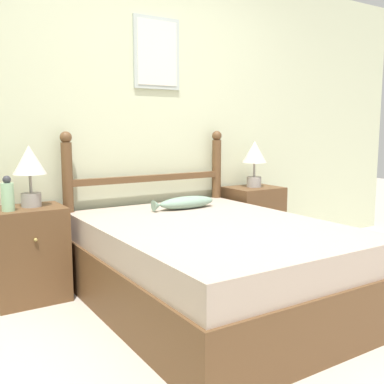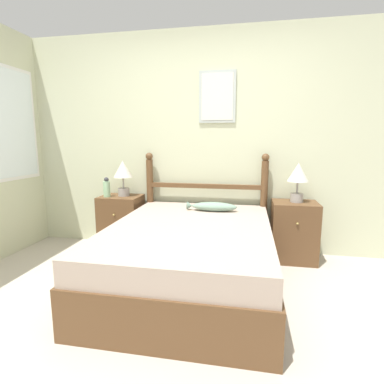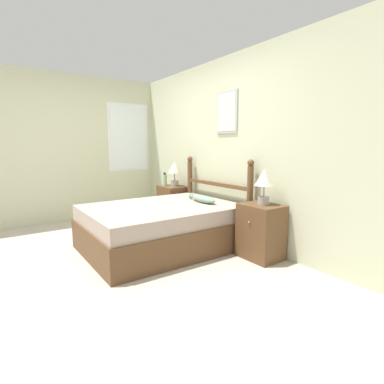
% 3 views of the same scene
% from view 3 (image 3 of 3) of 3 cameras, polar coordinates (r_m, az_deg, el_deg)
% --- Properties ---
extents(ground_plane, '(16.00, 16.00, 0.00)m').
position_cam_3_polar(ground_plane, '(3.85, -15.62, -11.78)').
color(ground_plane, '#B7AD9E').
extents(wall_back, '(6.40, 0.08, 2.55)m').
position_cam_3_polar(wall_back, '(4.47, 5.23, 8.09)').
color(wall_back, beige).
rests_on(wall_back, ground_plane).
extents(wall_left, '(0.08, 6.40, 2.55)m').
position_cam_3_polar(wall_left, '(5.67, -23.21, 7.57)').
color(wall_left, beige).
rests_on(wall_left, ground_plane).
extents(bed, '(1.43, 1.91, 0.57)m').
position_cam_3_polar(bed, '(3.96, -5.80, -6.63)').
color(bed, brown).
rests_on(bed, ground_plane).
extents(headboard, '(1.44, 0.09, 1.16)m').
position_cam_3_polar(headboard, '(4.40, 4.61, -0.42)').
color(headboard, brown).
rests_on(headboard, ground_plane).
extents(nightstand_left, '(0.47, 0.41, 0.65)m').
position_cam_3_polar(nightstand_left, '(5.18, -3.66, -2.42)').
color(nightstand_left, brown).
rests_on(nightstand_left, ground_plane).
extents(nightstand_right, '(0.47, 0.41, 0.65)m').
position_cam_3_polar(nightstand_right, '(3.66, 12.98, -7.35)').
color(nightstand_right, brown).
rests_on(nightstand_right, ground_plane).
extents(table_lamp_left, '(0.22, 0.22, 0.42)m').
position_cam_3_polar(table_lamp_left, '(5.07, -3.34, 4.27)').
color(table_lamp_left, gray).
rests_on(table_lamp_left, nightstand_left).
extents(table_lamp_right, '(0.22, 0.22, 0.42)m').
position_cam_3_polar(table_lamp_right, '(3.55, 13.60, 2.09)').
color(table_lamp_right, gray).
rests_on(table_lamp_right, nightstand_right).
extents(bottle, '(0.08, 0.08, 0.23)m').
position_cam_3_polar(bottle, '(5.18, -5.22, 2.39)').
color(bottle, '#99C699').
rests_on(bottle, nightstand_left).
extents(fish_pillow, '(0.53, 0.15, 0.10)m').
position_cam_3_polar(fish_pillow, '(4.08, 2.07, -1.32)').
color(fish_pillow, gray).
rests_on(fish_pillow, bed).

